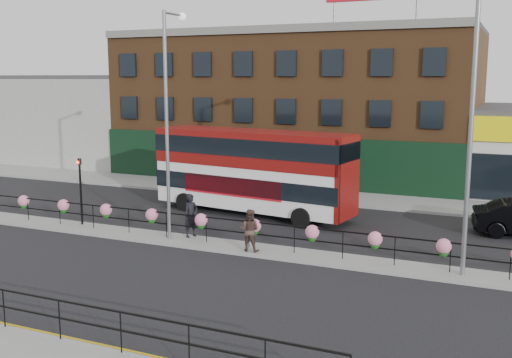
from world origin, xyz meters
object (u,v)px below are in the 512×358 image
at_px(lamp_column_west, 169,106).
at_px(lamp_column_east, 473,95).
at_px(pedestrian_a, 191,215).
at_px(double_decker_bus, 253,163).
at_px(pedestrian_b, 250,230).

relative_size(lamp_column_west, lamp_column_east, 0.91).
bearing_deg(lamp_column_east, pedestrian_a, 178.39).
height_order(double_decker_bus, lamp_column_east, lamp_column_east).
bearing_deg(lamp_column_west, double_decker_bus, 79.21).
relative_size(pedestrian_b, lamp_column_west, 0.18).
bearing_deg(pedestrian_b, lamp_column_west, -11.92).
bearing_deg(double_decker_bus, lamp_column_west, -100.79).
bearing_deg(pedestrian_b, lamp_column_east, -179.59).
xyz_separation_m(pedestrian_a, pedestrian_b, (3.27, -0.95, -0.10)).
height_order(pedestrian_b, lamp_column_west, lamp_column_west).
relative_size(pedestrian_b, lamp_column_east, 0.16).
distance_m(pedestrian_a, lamp_column_east, 12.68).
bearing_deg(lamp_column_west, pedestrian_a, 28.30).
xyz_separation_m(double_decker_bus, pedestrian_a, (-0.43, -5.72, -1.59)).
relative_size(double_decker_bus, pedestrian_b, 6.43).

